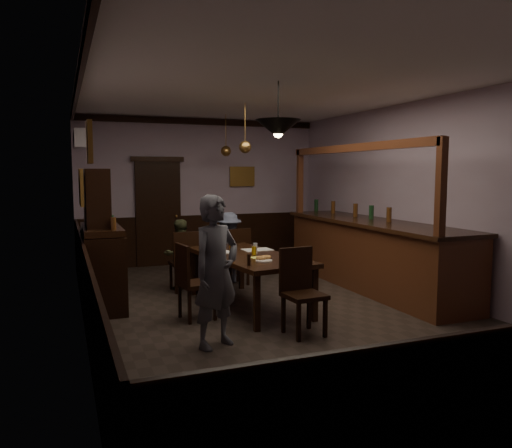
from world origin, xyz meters
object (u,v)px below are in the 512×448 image
dining_table (248,259)px  chair_near (301,287)px  chair_far_left (185,259)px  pendant_brass_mid (245,147)px  person_seated_left (179,254)px  chair_side (191,278)px  sideboard (101,252)px  pendant_iron (278,129)px  chair_far_right (236,254)px  person_seated_right (229,247)px  coffee_cup (288,255)px  bar_counter (372,252)px  soda_can (254,251)px  person_standing (216,272)px  pendant_brass_far (226,151)px

dining_table → chair_near: chair_near is taller
chair_far_left → pendant_brass_mid: size_ratio=1.20×
person_seated_left → pendant_brass_mid: size_ratio=1.40×
chair_side → sideboard: (-1.02, 1.12, 0.24)m
pendant_iron → chair_far_right: bearing=85.2°
chair_side → person_seated_right: bearing=-38.4°
dining_table → chair_side: size_ratio=2.34×
chair_far_right → pendant_iron: size_ratio=1.42×
person_seated_left → coffee_cup: bearing=93.8°
chair_side → coffee_cup: chair_side is taller
sideboard → pendant_brass_mid: bearing=9.9°
bar_counter → person_seated_right: bearing=148.7°
sideboard → chair_near: bearing=-45.1°
sideboard → pendant_iron: pendant_iron is taller
bar_counter → coffee_cup: bearing=-154.9°
person_seated_left → pendant_iron: pendant_iron is taller
chair_far_left → chair_far_right: bearing=-174.2°
person_seated_right → sideboard: 2.31m
chair_far_left → chair_side: bearing=77.9°
chair_side → sideboard: bearing=34.7°
coffee_cup → pendant_iron: (-0.27, -0.25, 1.63)m
chair_side → bar_counter: bar_counter is taller
pendant_iron → chair_near: bearing=-81.9°
person_seated_right → soda_can: person_seated_right is taller
chair_near → person_standing: 1.09m
chair_side → pendant_iron: (1.00, -0.47, 1.88)m
chair_far_left → pendant_iron: bearing=108.3°
coffee_cup → pendant_brass_mid: (0.03, 1.74, 1.50)m
chair_far_left → person_standing: bearing=82.6°
person_seated_right → coffee_cup: 2.15m
chair_side → pendant_brass_mid: bearing=-48.1°
person_standing → person_seated_right: person_standing is taller
pendant_brass_mid → bar_counter: bearing=-24.0°
chair_far_left → sideboard: 1.38m
sideboard → chair_far_right: bearing=13.4°
chair_far_right → chair_near: bearing=76.6°
person_standing → coffee_cup: person_standing is taller
chair_side → person_seated_left: person_seated_left is taller
chair_far_left → pendant_brass_far: 2.70m
soda_can → sideboard: (-1.97, 0.88, -0.03)m
person_seated_right → pendant_iron: bearing=78.3°
pendant_brass_mid → chair_near: bearing=-95.0°
person_seated_left → person_seated_right: 0.90m
pendant_brass_mid → chair_far_right: bearing=133.1°
chair_far_right → dining_table: bearing=66.8°
coffee_cup → sideboard: bearing=142.1°
coffee_cup → pendant_iron: 1.67m
sideboard → chair_side: bearing=-47.7°
coffee_cup → sideboard: 2.65m
dining_table → person_seated_right: size_ratio=1.91×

